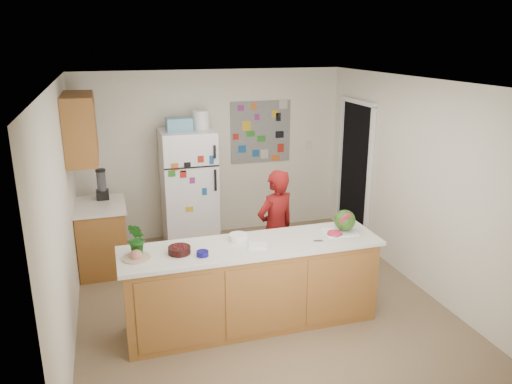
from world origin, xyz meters
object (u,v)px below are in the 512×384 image
object	(u,v)px
person	(276,229)
cherry_bowl	(179,250)
refrigerator	(189,189)
watermelon	(345,220)

from	to	relation	value
person	cherry_bowl	world-z (taller)	person
person	cherry_bowl	size ratio (longest dim) A/B	6.68
cherry_bowl	refrigerator	bearing A→B (deg)	78.39
watermelon	cherry_bowl	distance (m)	1.80
watermelon	cherry_bowl	size ratio (longest dim) A/B	1.04
refrigerator	person	bearing A→B (deg)	-64.09
watermelon	cherry_bowl	world-z (taller)	watermelon
watermelon	cherry_bowl	xyz separation A→B (m)	(-1.80, -0.06, -0.09)
cherry_bowl	watermelon	bearing A→B (deg)	2.02
person	watermelon	size ratio (longest dim) A/B	6.40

